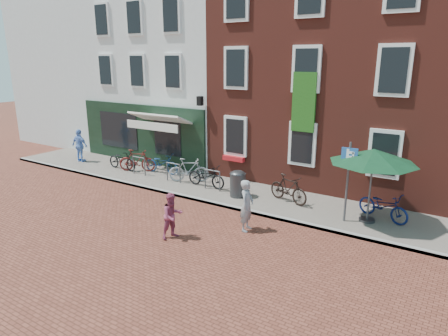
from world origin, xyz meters
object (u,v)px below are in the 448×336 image
Objects in this scene: boy at (172,216)px; bicycle_4 at (206,176)px; cafe_person at (80,146)px; bicycle_6 at (383,206)px; woman at (247,206)px; bicycle_1 at (137,160)px; bicycle_2 at (162,163)px; bicycle_5 at (288,189)px; bicycle_0 at (122,160)px; bicycle_3 at (189,170)px; parasol at (374,153)px; litter_bin at (238,182)px; parking_sign at (348,170)px.

bicycle_4 is at bearing 42.80° from boy.
bicycle_4 is at bearing 176.45° from cafe_person.
boy is 6.80m from bicycle_6.
woman reaches higher than bicycle_1.
bicycle_5 reaches higher than bicycle_2.
bicycle_3 reaches higher than bicycle_0.
bicycle_4 is (2.88, -0.55, 0.00)m from bicycle_2.
bicycle_2 is at bearing 47.67° from bicycle_3.
parasol is 11.41m from bicycle_0.
bicycle_2 is at bearing 79.70° from bicycle_4.
bicycle_5 is at bearing 177.09° from cafe_person.
woman is 0.95× the size of bicycle_1.
bicycle_6 is at bearing -119.34° from bicycle_3.
bicycle_2 is at bearing -98.69° from bicycle_1.
bicycle_1 is at bearing 59.28° from bicycle_3.
bicycle_1 is (-5.71, 0.47, -0.05)m from litter_bin.
parasol is at bearing -122.60° from bicycle_3.
bicycle_4 is at bearing 179.25° from parasol.
bicycle_4 is 1.00× the size of bicycle_6.
litter_bin reaches higher than bicycle_0.
cafe_person is at bearing 178.29° from parking_sign.
boy is at bearing -156.86° from bicycle_4.
cafe_person is 0.97× the size of bicycle_5.
litter_bin is 0.78× the size of boy.
litter_bin is 2.73m from bicycle_3.
litter_bin reaches higher than bicycle_6.
bicycle_2 is 1.03× the size of bicycle_5.
parasol reaches higher than bicycle_0.
bicycle_3 is 1.00× the size of bicycle_5.
bicycle_5 reaches higher than bicycle_0.
boy is 7.31m from bicycle_1.
bicycle_6 is (3.43, 2.94, -0.25)m from woman.
bicycle_1 is (-9.82, 0.65, -1.19)m from parking_sign.
bicycle_3 is at bearing 49.51° from woman.
woman is (-2.42, -2.12, -0.99)m from parking_sign.
bicycle_1 reaches higher than bicycle_0.
bicycle_6 is (11.64, 0.32, 0.00)m from bicycle_0.
boy is at bearing -153.94° from bicycle_1.
cafe_person is 0.97× the size of bicycle_1.
cafe_person reaches higher than bicycle_0.
woman is at bearing -152.94° from bicycle_3.
bicycle_5 is at bearing 175.17° from parasol.
bicycle_0 is at bearing 177.31° from parking_sign.
bicycle_3 is at bearing 107.23° from bicycle_5.
woman is at bearing -140.50° from parasol.
bicycle_2 is 1.00× the size of bicycle_6.
bicycle_6 is at bearing 7.15° from litter_bin.
bicycle_1 is at bearing 179.71° from cafe_person.
bicycle_1 is at bearing 61.28° from woman.
parasol reaches higher than cafe_person.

